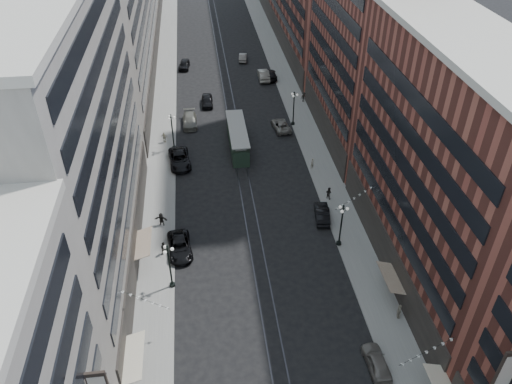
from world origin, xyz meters
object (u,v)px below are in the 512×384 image
pedestrian_2 (164,248)px  car_10 (322,213)px  pedestrian_9 (304,97)px  car_4 (377,362)px  car_14 (243,57)px  pedestrian_6 (164,137)px  lamppost_sw_mid (172,131)px  pedestrian_7 (329,193)px  car_7 (180,159)px  car_2 (180,246)px  lamppost_se_far (341,224)px  pedestrian_4 (399,311)px  car_extra_0 (264,75)px  lamppost_se_mid (294,107)px  car_12 (271,74)px  streetcar (238,138)px  car_13 (207,101)px  pedestrian_8 (312,163)px  car_11 (281,125)px  car_9 (184,65)px  pedestrian_5 (161,219)px  car_8 (190,120)px  lamppost_sw_far (170,265)px

pedestrian_2 → car_10: size_ratio=0.36×
pedestrian_9 → pedestrian_2: bearing=-144.1°
car_4 → car_14: (-4.24, 71.11, -0.02)m
pedestrian_6 → lamppost_sw_mid: bearing=144.0°
pedestrian_7 → car_7: bearing=17.7°
car_2 → car_4: car_2 is taller
lamppost_se_far → car_7: bearing=133.0°
pedestrian_4 → car_extra_0: size_ratio=0.32×
lamppost_se_mid → car_12: 18.43m
streetcar → pedestrian_9: 18.08m
lamppost_sw_mid → lamppost_se_mid: size_ratio=1.00×
pedestrian_6 → car_12: bearing=-113.3°
lamppost_se_mid → car_14: (-5.04, 27.50, -2.40)m
car_12 → pedestrian_6: (-18.96, -21.32, 0.24)m
car_13 → lamppost_se_mid: bearing=-32.3°
car_7 → car_13: bearing=69.7°
pedestrian_4 → pedestrian_9: 46.36m
lamppost_sw_mid → pedestrian_8: 20.28m
car_12 → car_14: size_ratio=1.21×
pedestrian_4 → pedestrian_8: size_ratio=1.08×
car_11 → pedestrian_7: (2.98, -18.43, 0.28)m
streetcar → car_4: streetcar is taller
car_2 → car_10: (16.80, 3.76, 0.00)m
pedestrian_4 → pedestrian_6: 42.29m
streetcar → car_2: (-8.40, -21.36, -0.70)m
car_9 → pedestrian_7: bearing=-62.1°
pedestrian_5 → car_11: bearing=66.6°
lamppost_se_mid → pedestrian_7: 19.63m
car_2 → car_12: 48.12m
pedestrian_7 → pedestrian_9: (2.35, 27.13, 0.04)m
pedestrian_2 → car_4: bearing=-53.4°
car_2 → lamppost_sw_mid: bearing=86.2°
car_8 → car_12: size_ratio=1.07×
lamppost_sw_mid → streetcar: (9.20, -0.49, -1.65)m
streetcar → car_7: size_ratio=1.89×
car_13 → pedestrian_5: size_ratio=2.74×
car_10 → pedestrian_7: pedestrian_7 is taller
car_13 → car_14: (7.95, 18.84, -0.09)m
car_9 → car_10: (15.85, -48.05, -0.03)m
car_11 → car_13: 14.59m
lamppost_sw_mid → car_12: size_ratio=1.09×
car_2 → car_8: bearing=80.9°
car_2 → lamppost_sw_far: bearing=-104.7°
lamppost_sw_mid → car_12: 29.24m
streetcar → lamppost_sw_far: bearing=-109.1°
lamppost_sw_far → lamppost_se_mid: size_ratio=1.00×
lamppost_sw_far → pedestrian_9: bearing=61.4°
lamppost_sw_mid → car_13: lamppost_sw_mid is taller
car_4 → pedestrian_4: pedestrian_4 is taller
car_13 → pedestrian_6: size_ratio=2.78×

